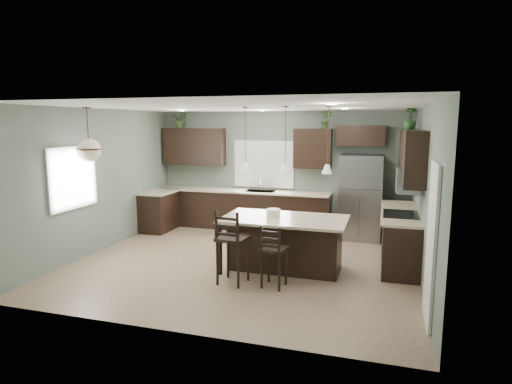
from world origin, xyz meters
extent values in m
plane|color=#9E8466|center=(0.00, 0.00, 0.00)|extent=(6.00, 6.00, 0.00)
cube|color=white|center=(2.98, -1.55, 1.02)|extent=(0.04, 0.82, 2.04)
cube|color=white|center=(-0.40, 2.73, 1.55)|extent=(1.35, 0.02, 1.00)
cube|color=white|center=(-2.98, -0.80, 1.55)|extent=(0.02, 1.10, 1.00)
cube|color=black|center=(-2.70, 1.70, 0.45)|extent=(0.60, 0.90, 0.90)
cube|color=beige|center=(-2.68, 1.70, 0.92)|extent=(0.66, 0.96, 0.04)
cube|color=black|center=(-0.85, 2.45, 0.45)|extent=(4.20, 0.60, 0.90)
cube|color=beige|center=(-0.85, 2.43, 0.92)|extent=(4.20, 0.66, 0.04)
cube|color=gray|center=(-0.40, 2.43, 0.94)|extent=(0.70, 0.45, 0.01)
cylinder|color=silver|center=(-0.40, 2.40, 1.08)|extent=(0.02, 0.02, 0.28)
cube|color=black|center=(-2.15, 2.58, 1.95)|extent=(1.55, 0.34, 0.90)
cube|color=black|center=(0.80, 2.58, 1.95)|extent=(0.85, 0.34, 0.90)
cube|color=black|center=(1.85, 2.58, 2.25)|extent=(1.05, 0.34, 0.45)
cube|color=black|center=(2.70, 0.87, 0.45)|extent=(0.60, 2.35, 0.90)
cube|color=beige|center=(2.68, 0.87, 0.92)|extent=(0.66, 2.35, 0.04)
cube|color=black|center=(2.68, 0.60, 0.94)|extent=(0.58, 0.75, 0.02)
cube|color=gray|center=(2.40, 0.60, 0.45)|extent=(0.01, 0.72, 0.60)
cube|color=black|center=(2.83, 0.87, 1.95)|extent=(0.34, 2.35, 0.90)
cube|color=gray|center=(2.78, 0.60, 1.55)|extent=(0.40, 0.75, 0.40)
cube|color=gray|center=(1.91, 2.32, 0.93)|extent=(0.90, 0.74, 1.85)
cube|color=black|center=(0.78, -0.18, 0.46)|extent=(2.12, 1.22, 0.92)
cylinder|color=white|center=(0.58, -0.18, 0.99)|extent=(0.24, 0.24, 0.14)
cube|color=black|center=(0.14, -1.02, 0.60)|extent=(0.49, 0.49, 1.20)
cube|color=black|center=(0.81, -0.99, 0.50)|extent=(0.41, 0.41, 1.00)
imported|color=#314B20|center=(-2.49, 2.55, 2.62)|extent=(0.43, 0.38, 0.43)
imported|color=#325625|center=(1.09, 2.55, 2.60)|extent=(0.24, 0.21, 0.40)
imported|color=#2B5726|center=(2.80, 1.51, 2.61)|extent=(0.24, 0.24, 0.42)
plane|color=slate|center=(0.00, 2.75, 1.40)|extent=(6.00, 0.00, 6.00)
plane|color=slate|center=(0.00, -2.75, 1.40)|extent=(6.00, 0.00, 6.00)
plane|color=slate|center=(-3.00, 0.00, 1.40)|extent=(0.00, 5.50, 5.50)
plane|color=slate|center=(3.00, 0.00, 1.40)|extent=(0.00, 5.50, 5.50)
plane|color=white|center=(0.00, 0.00, 2.80)|extent=(6.00, 6.00, 0.00)
camera|label=1|loc=(2.36, -7.14, 2.51)|focal=30.00mm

